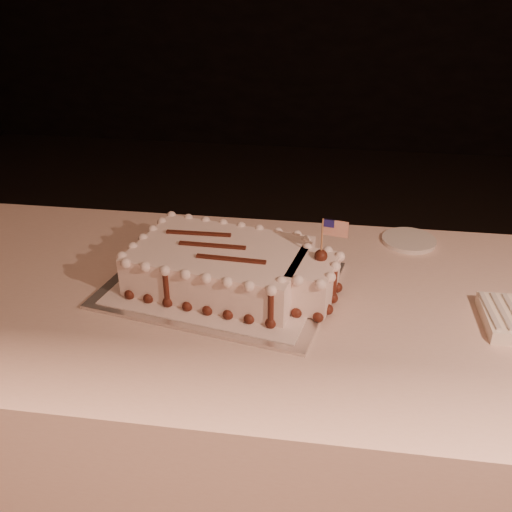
# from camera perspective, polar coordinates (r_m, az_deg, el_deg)

# --- Properties ---
(banquet_table) EXTENTS (2.40, 0.80, 0.75)m
(banquet_table) POSITION_cam_1_polar(r_m,az_deg,el_deg) (1.49, 12.62, -17.21)
(banquet_table) COLOR beige
(banquet_table) RESTS_ON ground
(cake_board) EXTENTS (0.55, 0.46, 0.01)m
(cake_board) POSITION_cam_1_polar(r_m,az_deg,el_deg) (1.29, -3.52, -2.87)
(cake_board) COLOR silver
(cake_board) RESTS_ON banquet_table
(doily) EXTENTS (0.49, 0.41, 0.00)m
(doily) POSITION_cam_1_polar(r_m,az_deg,el_deg) (1.29, -3.53, -2.68)
(doily) COLOR silver
(doily) RESTS_ON cake_board
(sheet_cake) EXTENTS (0.48, 0.33, 0.18)m
(sheet_cake) POSITION_cam_1_polar(r_m,az_deg,el_deg) (1.26, -2.49, -1.13)
(sheet_cake) COLOR white
(sheet_cake) RESTS_ON doily
(side_plate) EXTENTS (0.14, 0.14, 0.01)m
(side_plate) POSITION_cam_1_polar(r_m,az_deg,el_deg) (1.53, 15.04, 1.52)
(side_plate) COLOR silver
(side_plate) RESTS_ON banquet_table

